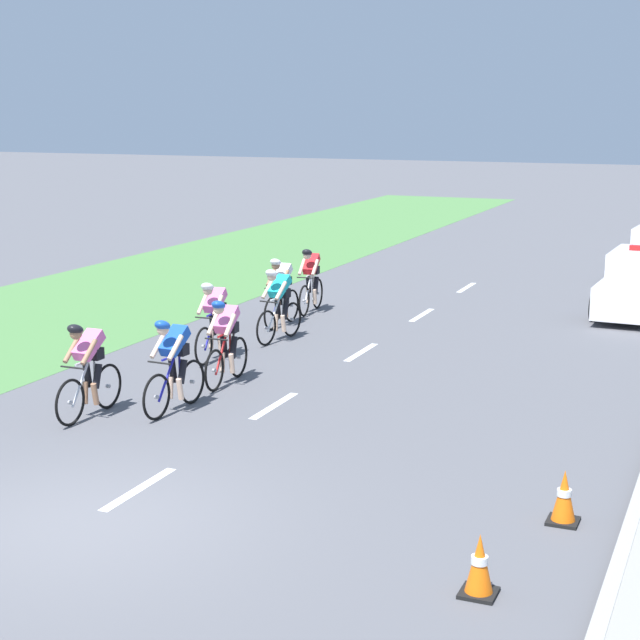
% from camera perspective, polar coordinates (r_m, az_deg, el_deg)
% --- Properties ---
extents(ground_plane, '(160.00, 160.00, 0.00)m').
position_cam_1_polar(ground_plane, '(12.51, -12.77, -10.78)').
color(ground_plane, '#56565B').
extents(grass_verge, '(7.00, 60.00, 0.01)m').
position_cam_1_polar(grass_verge, '(28.07, -9.63, 1.86)').
color(grass_verge, '#4C7F42').
rests_on(grass_verge, ground).
extents(lane_markings_centre, '(0.14, 21.60, 0.01)m').
position_cam_1_polar(lane_markings_centre, '(18.45, 0.11, -3.13)').
color(lane_markings_centre, white).
rests_on(lane_markings_centre, ground).
extents(cyclist_lead, '(0.42, 1.72, 1.56)m').
position_cam_1_polar(cyclist_lead, '(16.28, -12.70, -2.59)').
color(cyclist_lead, black).
rests_on(cyclist_lead, ground).
extents(cyclist_second, '(0.43, 1.72, 1.56)m').
position_cam_1_polar(cyclist_second, '(16.32, -8.10, -2.38)').
color(cyclist_second, black).
rests_on(cyclist_second, ground).
extents(cyclist_third, '(0.43, 1.72, 1.56)m').
position_cam_1_polar(cyclist_third, '(17.84, -5.22, -1.10)').
color(cyclist_third, black).
rests_on(cyclist_third, ground).
extents(cyclist_fourth, '(0.43, 1.72, 1.56)m').
position_cam_1_polar(cyclist_fourth, '(19.61, -5.85, 0.06)').
color(cyclist_fourth, black).
rests_on(cyclist_fourth, ground).
extents(cyclist_fifth, '(0.46, 1.72, 1.56)m').
position_cam_1_polar(cyclist_fifth, '(21.07, -2.30, 0.92)').
color(cyclist_fifth, black).
rests_on(cyclist_fifth, ground).
extents(cyclist_sixth, '(0.42, 1.72, 1.56)m').
position_cam_1_polar(cyclist_sixth, '(22.55, -2.16, 1.64)').
color(cyclist_sixth, black).
rests_on(cyclist_sixth, ground).
extents(cyclist_seventh, '(0.44, 1.72, 1.56)m').
position_cam_1_polar(cyclist_seventh, '(24.02, -0.52, 2.27)').
color(cyclist_seventh, black).
rests_on(cyclist_seventh, ground).
extents(traffic_cone_near, '(0.36, 0.36, 0.64)m').
position_cam_1_polar(traffic_cone_near, '(12.39, 13.32, -9.51)').
color(traffic_cone_near, black).
rests_on(traffic_cone_near, ground).
extents(traffic_cone_mid, '(0.36, 0.36, 0.64)m').
position_cam_1_polar(traffic_cone_mid, '(10.52, 8.79, -13.24)').
color(traffic_cone_mid, black).
rests_on(traffic_cone_mid, ground).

